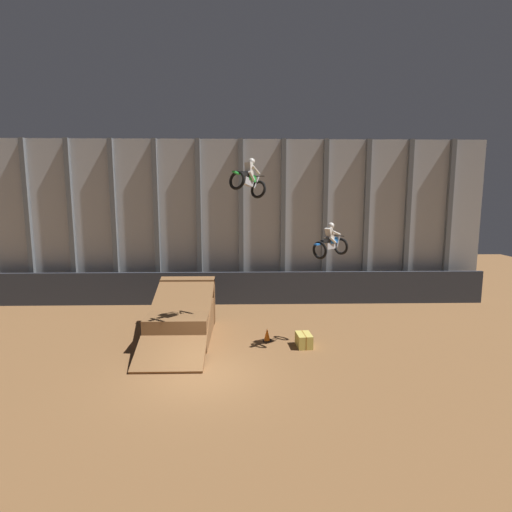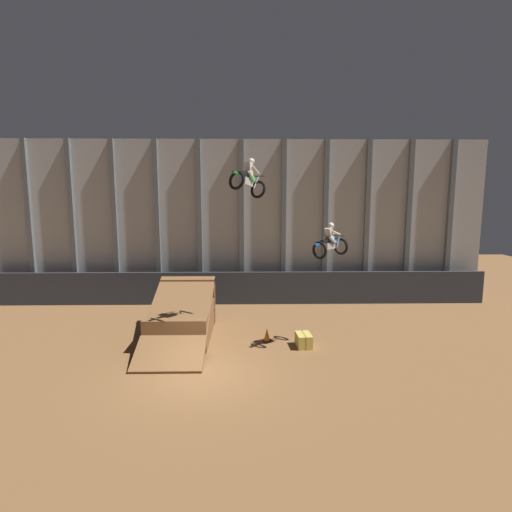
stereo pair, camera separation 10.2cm
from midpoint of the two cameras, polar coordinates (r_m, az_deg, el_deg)
name	(u,v)px [view 2 (the right image)]	position (r m, az deg, el deg)	size (l,w,h in m)	color
ground_plane	(202,376)	(14.90, -7.55, -16.58)	(60.00, 60.00, 0.00)	brown
arena_back_wall	(221,221)	(24.36, -4.93, 4.97)	(32.00, 0.40, 9.69)	#ADB2B7
lower_barrier	(220,288)	(23.71, -5.01, -4.61)	(31.36, 0.20, 1.93)	#2D333D
dirt_ramp	(183,318)	(18.75, -10.27, -8.69)	(2.66, 6.16, 2.45)	brown
rider_bike_left_air	(248,179)	(15.78, -0.92, 10.92)	(1.57, 1.74, 1.59)	black
rider_bike_right_air	(330,243)	(16.80, 10.73, 1.86)	(1.64, 1.55, 1.47)	black
traffic_cone_near_ramp	(267,335)	(17.89, 1.73, -11.19)	(0.36, 0.36, 0.58)	black
hay_bale_trackside	(304,340)	(17.38, 7.00, -11.86)	(0.67, 0.94, 0.57)	#CCB751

